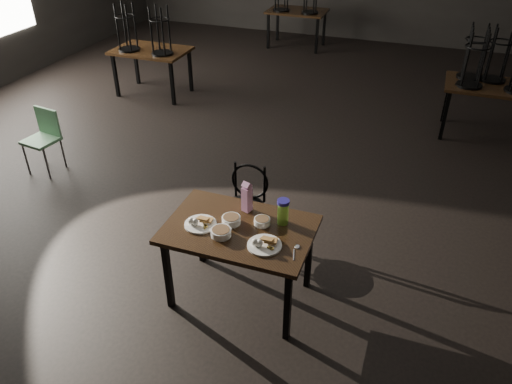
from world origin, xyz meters
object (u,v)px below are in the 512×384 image
at_px(juice_carton, 247,197).
at_px(bentwood_chair, 247,199).
at_px(water_bottle, 283,211).
at_px(main_table, 239,235).
at_px(school_chair, 44,135).

height_order(juice_carton, bentwood_chair, juice_carton).
height_order(juice_carton, water_bottle, juice_carton).
bearing_deg(bentwood_chair, water_bottle, -48.47).
bearing_deg(main_table, bentwood_chair, 106.70).
xyz_separation_m(juice_carton, water_bottle, (0.34, -0.07, -0.02)).
bearing_deg(school_chair, main_table, -14.24).
bearing_deg(school_chair, water_bottle, -9.61).
distance_m(juice_carton, water_bottle, 0.35).
xyz_separation_m(main_table, school_chair, (-3.07, 1.28, -0.20)).
height_order(water_bottle, school_chair, water_bottle).
relative_size(main_table, juice_carton, 4.27).
xyz_separation_m(water_bottle, bentwood_chair, (-0.54, 0.58, -0.37)).
distance_m(water_bottle, school_chair, 3.58).
height_order(main_table, school_chair, school_chair).
bearing_deg(main_table, water_bottle, 30.21).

